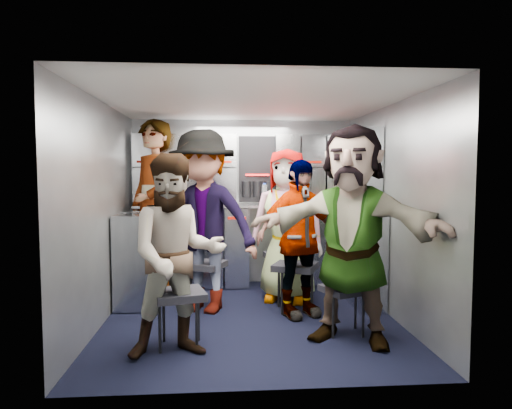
{
  "coord_description": "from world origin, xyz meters",
  "views": [
    {
      "loc": [
        -0.28,
        -4.39,
        1.43
      ],
      "look_at": [
        0.08,
        0.35,
        1.1
      ],
      "focal_mm": 32.0,
      "sensor_mm": 36.0,
      "label": 1
    }
  ],
  "objects": [
    {
      "name": "floor",
      "position": [
        0.0,
        0.0,
        0.0
      ],
      "size": [
        3.0,
        3.0,
        0.0
      ],
      "primitive_type": "plane",
      "color": "black",
      "rests_on": "ground"
    },
    {
      "name": "wall_back",
      "position": [
        0.0,
        1.5,
        1.05
      ],
      "size": [
        2.8,
        0.04,
        2.1
      ],
      "primitive_type": "cube",
      "color": "gray",
      "rests_on": "ground"
    },
    {
      "name": "wall_left",
      "position": [
        -1.4,
        0.0,
        1.05
      ],
      "size": [
        0.04,
        3.0,
        2.1
      ],
      "primitive_type": "cube",
      "color": "gray",
      "rests_on": "ground"
    },
    {
      "name": "wall_right",
      "position": [
        1.4,
        0.0,
        1.05
      ],
      "size": [
        0.04,
        3.0,
        2.1
      ],
      "primitive_type": "cube",
      "color": "gray",
      "rests_on": "ground"
    },
    {
      "name": "ceiling",
      "position": [
        0.0,
        0.0,
        2.1
      ],
      "size": [
        2.8,
        3.0,
        0.02
      ],
      "primitive_type": "cube",
      "color": "silver",
      "rests_on": "wall_back"
    },
    {
      "name": "cart_bank_back",
      "position": [
        0.0,
        1.29,
        0.49
      ],
      "size": [
        2.68,
        0.38,
        0.99
      ],
      "primitive_type": "cube",
      "color": "#8E929C",
      "rests_on": "ground"
    },
    {
      "name": "cart_bank_left",
      "position": [
        -1.19,
        0.56,
        0.49
      ],
      "size": [
        0.38,
        0.76,
        0.99
      ],
      "primitive_type": "cube",
      "color": "#8E929C",
      "rests_on": "ground"
    },
    {
      "name": "counter",
      "position": [
        0.0,
        1.29,
        1.01
      ],
      "size": [
        2.68,
        0.42,
        0.03
      ],
      "primitive_type": "cube",
      "color": "#BBBDC2",
      "rests_on": "cart_bank_back"
    },
    {
      "name": "locker_bank_back",
      "position": [
        0.0,
        1.35,
        1.49
      ],
      "size": [
        2.68,
        0.28,
        0.82
      ],
      "primitive_type": "cube",
      "color": "#8E929C",
      "rests_on": "wall_back"
    },
    {
      "name": "locker_bank_right",
      "position": [
        1.25,
        0.7,
        1.49
      ],
      "size": [
        0.28,
        1.0,
        0.82
      ],
      "primitive_type": "cube",
      "color": "#8E929C",
      "rests_on": "wall_right"
    },
    {
      "name": "right_cabinet",
      "position": [
        1.25,
        0.6,
        0.5
      ],
      "size": [
        0.28,
        1.2,
        1.0
      ],
      "primitive_type": "cube",
      "color": "#8E929C",
      "rests_on": "ground"
    },
    {
      "name": "coffee_niche",
      "position": [
        0.18,
        1.41,
        1.47
      ],
      "size": [
        0.46,
        0.16,
        0.84
      ],
      "primitive_type": null,
      "color": "black",
      "rests_on": "wall_back"
    },
    {
      "name": "red_latch_strip",
      "position": [
        0.0,
        1.09,
        0.88
      ],
      "size": [
        2.6,
        0.02,
        0.03
      ],
      "primitive_type": "cube",
      "color": "#AA1105",
      "rests_on": "cart_bank_back"
    },
    {
      "name": "jump_seat_near_left",
      "position": [
        -0.62,
        -0.7,
        0.41
      ],
      "size": [
        0.48,
        0.46,
        0.47
      ],
      "rotation": [
        0.0,
        0.0,
        0.26
      ],
      "color": "black",
      "rests_on": "ground"
    },
    {
      "name": "jump_seat_mid_left",
      "position": [
        -0.47,
        0.45,
        0.42
      ],
      "size": [
        0.52,
        0.51,
        0.48
      ],
      "rotation": [
        0.0,
        0.0,
        -0.42
      ],
      "color": "black",
      "rests_on": "ground"
    },
    {
      "name": "jump_seat_center",
      "position": [
        0.45,
        0.8,
        0.44
      ],
      "size": [
        0.47,
        0.45,
        0.5
      ],
      "rotation": [
        0.0,
        0.0,
        0.14
      ],
      "color": "black",
      "rests_on": "ground"
    },
    {
      "name": "jump_seat_mid_right",
      "position": [
        0.48,
        0.22,
        0.43
      ],
      "size": [
        0.54,
        0.53,
        0.49
      ],
      "rotation": [
        0.0,
        0.0,
        -0.41
      ],
      "color": "black",
      "rests_on": "ground"
    },
    {
      "name": "jump_seat_near_right",
      "position": [
        0.81,
        -0.49,
        0.38
      ],
      "size": [
        0.46,
        0.45,
        0.43
      ],
      "rotation": [
        0.0,
        0.0,
        0.37
      ],
      "color": "black",
      "rests_on": "ground"
    },
    {
      "name": "attendant_standing",
      "position": [
        -1.05,
        0.94,
        1.02
      ],
      "size": [
        0.87,
        0.88,
        2.04
      ],
      "primitive_type": "imported",
      "rotation": [
        0.0,
        0.0,
        -0.81
      ],
      "color": "black",
      "rests_on": "ground"
    },
    {
      "name": "attendant_arc_a",
      "position": [
        -0.62,
        -0.88,
        0.79
      ],
      "size": [
        0.87,
        0.74,
        1.58
      ],
      "primitive_type": "imported",
      "rotation": [
        0.0,
        0.0,
        0.2
      ],
      "color": "black",
      "rests_on": "ground"
    },
    {
      "name": "attendant_arc_b",
      "position": [
        -0.47,
        0.27,
        0.93
      ],
      "size": [
        1.38,
        1.13,
        1.86
      ],
      "primitive_type": "imported",
      "rotation": [
        0.0,
        0.0,
        -0.42
      ],
      "color": "black",
      "rests_on": "ground"
    },
    {
      "name": "attendant_arc_c",
      "position": [
        0.45,
        0.62,
        0.85
      ],
      "size": [
        0.96,
        0.78,
        1.69
      ],
      "primitive_type": "imported",
      "rotation": [
        0.0,
        0.0,
        -0.34
      ],
      "color": "black",
      "rests_on": "ground"
    },
    {
      "name": "attendant_arc_d",
      "position": [
        0.48,
        0.04,
        0.78
      ],
      "size": [
        0.99,
        0.7,
        1.56
      ],
      "primitive_type": "imported",
      "rotation": [
        0.0,
        0.0,
        0.39
      ],
      "color": "black",
      "rests_on": "ground"
    },
    {
      "name": "attendant_arc_e",
      "position": [
        0.81,
        -0.67,
        0.92
      ],
      "size": [
        1.76,
        1.29,
        1.84
      ],
      "primitive_type": "imported",
      "rotation": [
        0.0,
        0.0,
        -0.5
      ],
      "color": "black",
      "rests_on": "ground"
    },
    {
      "name": "bottle_left",
      "position": [
        -0.88,
        1.24,
        1.16
      ],
      "size": [
        0.07,
        0.07,
        0.26
      ],
      "primitive_type": "cylinder",
      "color": "white",
      "rests_on": "counter"
    },
    {
      "name": "bottle_mid",
      "position": [
        -0.6,
        1.24,
        1.14
      ],
      "size": [
        0.06,
        0.06,
        0.22
      ],
      "primitive_type": "cylinder",
      "color": "white",
      "rests_on": "counter"
    },
    {
      "name": "bottle_right",
      "position": [
        0.26,
        1.24,
        1.16
      ],
      "size": [
        0.07,
        0.07,
        0.25
      ],
      "primitive_type": "cylinder",
      "color": "white",
      "rests_on": "counter"
    },
    {
      "name": "cup_left",
      "position": [
        -0.79,
        1.23,
        1.09
      ],
      "size": [
        0.08,
        0.08,
        0.11
      ],
      "primitive_type": "cylinder",
      "color": "#C5B68B",
      "rests_on": "counter"
    },
    {
      "name": "cup_right",
      "position": [
        0.48,
        1.23,
        1.08
      ],
      "size": [
        0.07,
        0.07,
        0.09
      ],
      "primitive_type": "cylinder",
      "color": "#C5B68B",
      "rests_on": "counter"
    }
  ]
}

